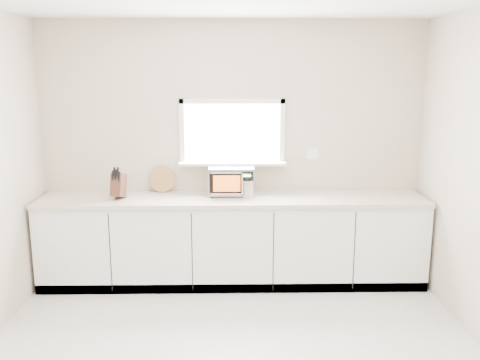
{
  "coord_description": "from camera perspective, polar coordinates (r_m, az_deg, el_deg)",
  "views": [
    {
      "loc": [
        -0.01,
        -3.33,
        2.17
      ],
      "look_at": [
        0.07,
        1.55,
        1.13
      ],
      "focal_mm": 38.0,
      "sensor_mm": 36.0,
      "label": 1
    }
  ],
  "objects": [
    {
      "name": "microwave",
      "position": [
        5.28,
        -0.97,
        0.06
      ],
      "size": [
        0.46,
        0.39,
        0.3
      ],
      "rotation": [
        0.0,
        0.0,
        -0.01
      ],
      "color": "black",
      "rests_on": "countertop"
    },
    {
      "name": "cutting_board",
      "position": [
        5.43,
        -8.74,
        0.05
      ],
      "size": [
        0.27,
        0.06,
        0.27
      ],
      "primitive_type": "cylinder",
      "rotation": [
        1.4,
        0.0,
        0.0
      ],
      "color": "#A88041",
      "rests_on": "countertop"
    },
    {
      "name": "back_wall",
      "position": [
        5.39,
        -0.87,
        3.42
      ],
      "size": [
        4.0,
        0.17,
        2.7
      ],
      "color": "beige",
      "rests_on": "ground"
    },
    {
      "name": "cabinets",
      "position": [
        5.32,
        -0.83,
        -6.95
      ],
      "size": [
        3.92,
        0.6,
        0.88
      ],
      "primitive_type": "cube",
      "color": "white",
      "rests_on": "ground"
    },
    {
      "name": "coffee_grinder",
      "position": [
        5.15,
        0.89,
        -0.76
      ],
      "size": [
        0.13,
        0.13,
        0.22
      ],
      "rotation": [
        0.0,
        0.0,
        0.0
      ],
      "color": "#B0B2B7",
      "rests_on": "countertop"
    },
    {
      "name": "countertop",
      "position": [
        5.18,
        -0.85,
        -2.17
      ],
      "size": [
        3.92,
        0.64,
        0.04
      ],
      "primitive_type": "cube",
      "color": "beige",
      "rests_on": "cabinets"
    },
    {
      "name": "knife_block",
      "position": [
        5.23,
        -13.5,
        -0.53
      ],
      "size": [
        0.14,
        0.24,
        0.33
      ],
      "rotation": [
        0.0,
        0.0,
        -0.14
      ],
      "color": "#4B251A",
      "rests_on": "countertop"
    }
  ]
}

